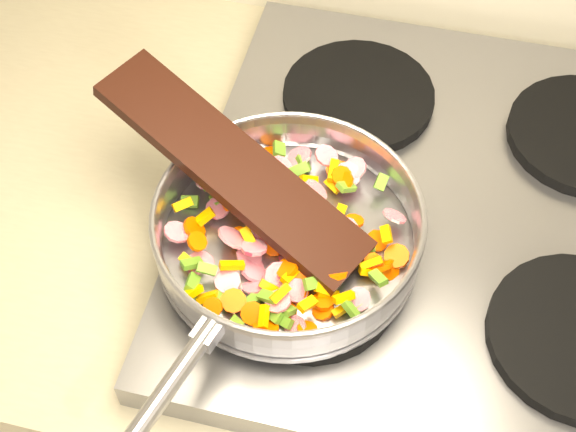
# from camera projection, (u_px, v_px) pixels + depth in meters

# --- Properties ---
(cooktop) EXTENTS (0.60, 0.60, 0.04)m
(cooktop) POSITION_uv_depth(u_px,v_px,m) (453.00, 217.00, 0.93)
(cooktop) COLOR #939399
(cooktop) RESTS_ON counter_top
(grate_fl) EXTENTS (0.19, 0.19, 0.02)m
(grate_fl) POSITION_uv_depth(u_px,v_px,m) (310.00, 281.00, 0.84)
(grate_fl) COLOR black
(grate_fl) RESTS_ON cooktop
(grate_bl) EXTENTS (0.19, 0.19, 0.02)m
(grate_bl) POSITION_uv_depth(u_px,v_px,m) (358.00, 96.00, 1.00)
(grate_bl) COLOR black
(grate_bl) RESTS_ON cooktop
(saute_pan) EXTENTS (0.32, 0.48, 0.06)m
(saute_pan) POSITION_uv_depth(u_px,v_px,m) (287.00, 229.00, 0.83)
(saute_pan) COLOR #9E9EA5
(saute_pan) RESTS_ON grate_fl
(vegetable_heap) EXTENTS (0.27, 0.27, 0.05)m
(vegetable_heap) POSITION_uv_depth(u_px,v_px,m) (288.00, 238.00, 0.84)
(vegetable_heap) COLOR #5C9524
(vegetable_heap) RESTS_ON saute_pan
(wooden_spatula) EXTENTS (0.33, 0.21, 0.10)m
(wooden_spatula) POSITION_uv_depth(u_px,v_px,m) (233.00, 167.00, 0.84)
(wooden_spatula) COLOR black
(wooden_spatula) RESTS_ON saute_pan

